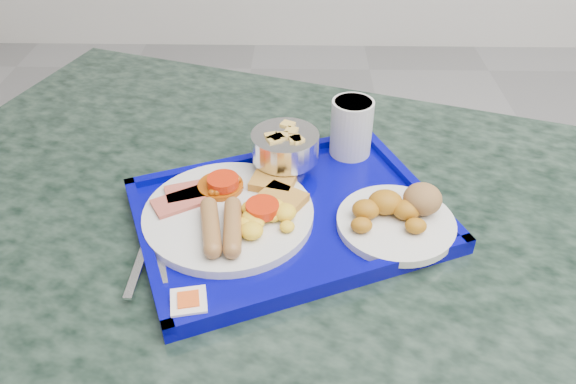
{
  "coord_description": "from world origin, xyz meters",
  "views": [
    {
      "loc": [
        -1.07,
        -0.26,
        1.37
      ],
      "look_at": [
        -1.08,
        0.38,
        0.88
      ],
      "focal_mm": 35.0,
      "sensor_mm": 36.0,
      "label": 1
    }
  ],
  "objects_px": {
    "main_plate": "(234,211)",
    "bread_plate": "(399,215)",
    "table": "(289,313)",
    "tray": "(288,216)",
    "juice_cup": "(352,126)",
    "fruit_bowl": "(285,147)"
  },
  "relations": [
    {
      "from": "main_plate",
      "to": "bread_plate",
      "type": "xyz_separation_m",
      "value": [
        0.24,
        -0.01,
        0.0
      ]
    },
    {
      "from": "table",
      "to": "main_plate",
      "type": "bearing_deg",
      "value": -167.85
    },
    {
      "from": "table",
      "to": "tray",
      "type": "distance_m",
      "value": 0.22
    },
    {
      "from": "bread_plate",
      "to": "juice_cup",
      "type": "distance_m",
      "value": 0.2
    },
    {
      "from": "tray",
      "to": "bread_plate",
      "type": "bearing_deg",
      "value": -7.19
    },
    {
      "from": "juice_cup",
      "to": "tray",
      "type": "bearing_deg",
      "value": -121.43
    },
    {
      "from": "tray",
      "to": "fruit_bowl",
      "type": "xyz_separation_m",
      "value": [
        -0.01,
        0.11,
        0.05
      ]
    },
    {
      "from": "fruit_bowl",
      "to": "main_plate",
      "type": "bearing_deg",
      "value": -120.9
    },
    {
      "from": "main_plate",
      "to": "fruit_bowl",
      "type": "xyz_separation_m",
      "value": [
        0.07,
        0.12,
        0.04
      ]
    },
    {
      "from": "tray",
      "to": "main_plate",
      "type": "xyz_separation_m",
      "value": [
        -0.08,
        -0.01,
        0.02
      ]
    },
    {
      "from": "tray",
      "to": "fruit_bowl",
      "type": "distance_m",
      "value": 0.12
    },
    {
      "from": "table",
      "to": "fruit_bowl",
      "type": "xyz_separation_m",
      "value": [
        -0.01,
        0.1,
        0.27
      ]
    },
    {
      "from": "main_plate",
      "to": "bread_plate",
      "type": "distance_m",
      "value": 0.24
    },
    {
      "from": "bread_plate",
      "to": "juice_cup",
      "type": "bearing_deg",
      "value": 106.81
    },
    {
      "from": "table",
      "to": "juice_cup",
      "type": "height_order",
      "value": "juice_cup"
    },
    {
      "from": "table",
      "to": "tray",
      "type": "height_order",
      "value": "tray"
    },
    {
      "from": "juice_cup",
      "to": "main_plate",
      "type": "bearing_deg",
      "value": -135.04
    },
    {
      "from": "main_plate",
      "to": "fruit_bowl",
      "type": "height_order",
      "value": "fruit_bowl"
    },
    {
      "from": "fruit_bowl",
      "to": "juice_cup",
      "type": "xyz_separation_m",
      "value": [
        0.11,
        0.06,
        0.0
      ]
    },
    {
      "from": "tray",
      "to": "table",
      "type": "bearing_deg",
      "value": 64.98
    },
    {
      "from": "tray",
      "to": "main_plate",
      "type": "height_order",
      "value": "main_plate"
    },
    {
      "from": "main_plate",
      "to": "juice_cup",
      "type": "relative_size",
      "value": 2.56
    }
  ]
}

